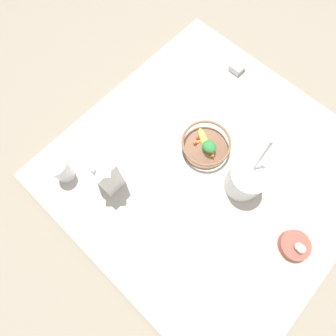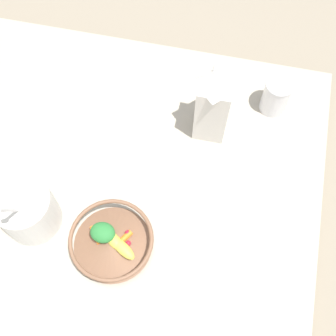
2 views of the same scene
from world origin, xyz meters
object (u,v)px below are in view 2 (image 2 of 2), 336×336
fruit_bowl (112,241)px  drinking_cup (276,95)px  milk_carton (213,103)px  yogurt_tub (26,209)px

fruit_bowl → drinking_cup: (-0.33, -0.47, 0.02)m
milk_carton → yogurt_tub: 0.51m
milk_carton → drinking_cup: milk_carton is taller
fruit_bowl → drinking_cup: 0.57m
yogurt_tub → drinking_cup: (-0.54, -0.44, -0.02)m
milk_carton → drinking_cup: size_ratio=2.21×
yogurt_tub → drinking_cup: yogurt_tub is taller
fruit_bowl → milk_carton: bearing=-115.2°
drinking_cup → fruit_bowl: bearing=54.8°
yogurt_tub → drinking_cup: 0.70m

